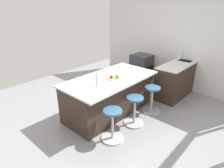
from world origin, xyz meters
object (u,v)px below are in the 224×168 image
object	(u,v)px
kitchen_island	(109,95)
stool_middle	(134,111)
cutting_board	(114,78)
apple_red	(111,77)
stool_by_window	(152,100)
stool_near_camera	(113,126)
oven_range	(141,68)
apple_green	(117,76)
water_bottle	(97,80)

from	to	relation	value
kitchen_island	stool_middle	size ratio (longest dim) A/B	3.45
cutting_board	apple_red	distance (m)	0.09
stool_by_window	apple_red	distance (m)	1.17
stool_near_camera	cutting_board	bearing A→B (deg)	-140.10
oven_range	kitchen_island	bearing A→B (deg)	15.14
stool_near_camera	apple_green	bearing A→B (deg)	-144.37
oven_range	apple_green	world-z (taller)	apple_green
stool_by_window	apple_green	size ratio (longest dim) A/B	7.39
stool_middle	kitchen_island	bearing A→B (deg)	-90.00
apple_red	cutting_board	bearing A→B (deg)	169.56
water_bottle	stool_middle	bearing A→B (deg)	130.59
stool_by_window	apple_red	bearing A→B (deg)	-40.84
cutting_board	apple_red	bearing A→B (deg)	-10.44
stool_by_window	stool_middle	world-z (taller)	same
stool_middle	oven_range	bearing A→B (deg)	-148.90
stool_near_camera	cutting_board	xyz separation A→B (m)	(-0.74, -0.62, 0.60)
cutting_board	water_bottle	distance (m)	0.57
kitchen_island	stool_near_camera	size ratio (longest dim) A/B	3.45
kitchen_island	stool_by_window	bearing A→B (deg)	133.17
oven_range	stool_by_window	size ratio (longest dim) A/B	1.39
oven_range	cutting_board	size ratio (longest dim) A/B	2.47
stool_by_window	cutting_board	world-z (taller)	cutting_board
cutting_board	water_bottle	bearing A→B (deg)	2.66
apple_green	water_bottle	size ratio (longest dim) A/B	0.28
cutting_board	stool_near_camera	bearing A→B (deg)	39.90
stool_near_camera	apple_red	size ratio (longest dim) A/B	8.87
apple_green	apple_red	bearing A→B (deg)	-42.15
kitchen_island	apple_green	bearing A→B (deg)	107.49
stool_by_window	apple_red	xyz separation A→B (m)	(0.74, -0.64, 0.64)
oven_range	stool_by_window	distance (m)	2.06
stool_by_window	stool_near_camera	distance (m)	1.40
kitchen_island	stool_by_window	world-z (taller)	kitchen_island
stool_near_camera	water_bottle	bearing A→B (deg)	-107.64
kitchen_island	cutting_board	distance (m)	0.47
cutting_board	kitchen_island	bearing A→B (deg)	-70.78
oven_range	stool_middle	xyz separation A→B (m)	(2.24, 1.35, -0.14)
cutting_board	apple_red	xyz separation A→B (m)	(0.08, -0.01, 0.05)
apple_green	oven_range	bearing A→B (deg)	-159.70
stool_middle	cutting_board	distance (m)	0.86
oven_range	cutting_board	distance (m)	2.36
stool_by_window	cutting_board	xyz separation A→B (m)	(0.66, -0.62, 0.60)
stool_near_camera	apple_red	distance (m)	1.12
stool_by_window	stool_near_camera	bearing A→B (deg)	0.00
stool_by_window	apple_green	world-z (taller)	apple_green
kitchen_island	water_bottle	size ratio (longest dim) A/B	7.08
stool_middle	stool_near_camera	distance (m)	0.70
oven_range	stool_middle	size ratio (longest dim) A/B	1.39
water_bottle	cutting_board	bearing A→B (deg)	-177.34
stool_middle	stool_near_camera	bearing A→B (deg)	0.00
water_bottle	apple_red	bearing A→B (deg)	-175.14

